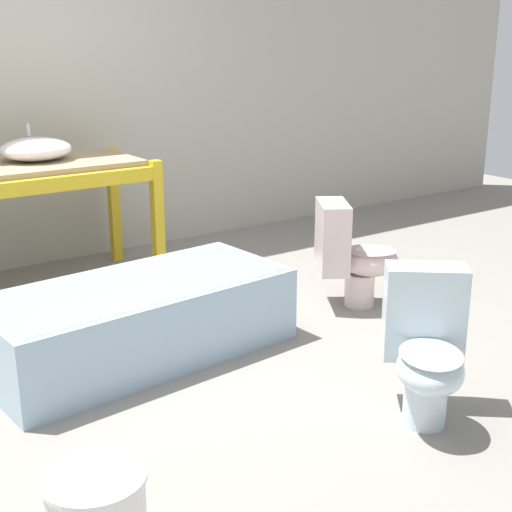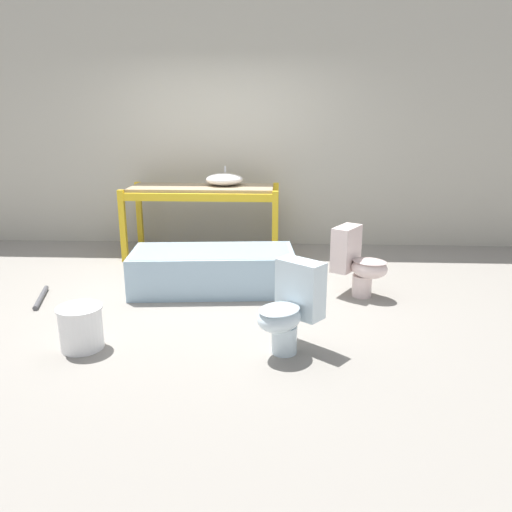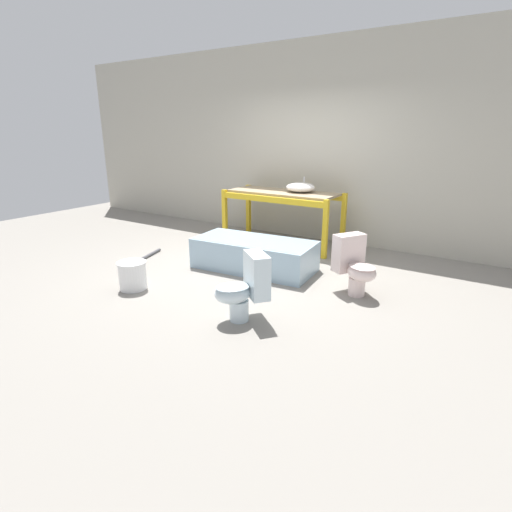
{
  "view_description": "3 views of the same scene",
  "coord_description": "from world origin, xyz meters",
  "px_view_note": "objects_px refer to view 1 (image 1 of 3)",
  "views": [
    {
      "loc": [
        -1.43,
        -3.24,
        1.66
      ],
      "look_at": [
        0.37,
        -0.65,
        0.69
      ],
      "focal_mm": 50.0,
      "sensor_mm": 36.0,
      "label": 1
    },
    {
      "loc": [
        0.76,
        -4.77,
        1.73
      ],
      "look_at": [
        0.55,
        -0.63,
        0.55
      ],
      "focal_mm": 35.0,
      "sensor_mm": 36.0,
      "label": 2
    },
    {
      "loc": [
        2.9,
        -4.3,
        1.82
      ],
      "look_at": [
        0.57,
        -0.68,
        0.46
      ],
      "focal_mm": 28.0,
      "sensor_mm": 36.0,
      "label": 3
    }
  ],
  "objects_px": {
    "sink_basin": "(36,149)",
    "bathtub_main": "(139,314)",
    "toilet_near": "(427,345)",
    "toilet_far": "(351,253)"
  },
  "relations": [
    {
      "from": "toilet_near",
      "to": "toilet_far",
      "type": "distance_m",
      "value": 1.41
    },
    {
      "from": "sink_basin",
      "to": "bathtub_main",
      "type": "height_order",
      "value": "sink_basin"
    },
    {
      "from": "sink_basin",
      "to": "bathtub_main",
      "type": "relative_size",
      "value": 0.28
    },
    {
      "from": "toilet_far",
      "to": "toilet_near",
      "type": "bearing_deg",
      "value": -177.2
    },
    {
      "from": "sink_basin",
      "to": "toilet_far",
      "type": "xyz_separation_m",
      "value": [
        1.46,
        -1.49,
        -0.6
      ]
    },
    {
      "from": "bathtub_main",
      "to": "toilet_far",
      "type": "distance_m",
      "value": 1.44
    },
    {
      "from": "bathtub_main",
      "to": "toilet_far",
      "type": "bearing_deg",
      "value": -8.6
    },
    {
      "from": "bathtub_main",
      "to": "toilet_near",
      "type": "relative_size",
      "value": 2.48
    },
    {
      "from": "toilet_far",
      "to": "sink_basin",
      "type": "bearing_deg",
      "value": 75.85
    },
    {
      "from": "bathtub_main",
      "to": "toilet_near",
      "type": "height_order",
      "value": "toilet_near"
    }
  ]
}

